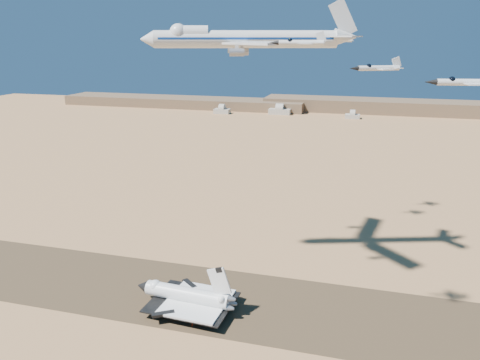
% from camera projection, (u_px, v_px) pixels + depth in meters
% --- Properties ---
extents(ground, '(1200.00, 1200.00, 0.00)m').
position_uv_depth(ground, '(206.00, 297.00, 193.89)').
color(ground, '#AB784C').
rests_on(ground, ground).
extents(runway, '(600.00, 50.00, 0.06)m').
position_uv_depth(runway, '(206.00, 297.00, 193.88)').
color(runway, '#4D3C26').
rests_on(runway, ground).
extents(ridgeline, '(960.00, 90.00, 18.00)m').
position_uv_depth(ridgeline, '(373.00, 108.00, 661.65)').
color(ridgeline, brown).
rests_on(ridgeline, ground).
extents(hangars, '(200.50, 29.50, 30.00)m').
position_uv_depth(hangars, '(276.00, 111.00, 649.99)').
color(hangars, '#B4AEA0').
rests_on(hangars, ground).
extents(shuttle, '(42.47, 27.65, 20.89)m').
position_uv_depth(shuttle, '(187.00, 296.00, 184.09)').
color(shuttle, white).
rests_on(shuttle, runway).
extents(carrier_747, '(86.41, 64.30, 21.67)m').
position_uv_depth(carrier_747, '(239.00, 39.00, 186.99)').
color(carrier_747, silver).
extents(crew_a, '(0.46, 0.67, 1.77)m').
position_uv_depth(crew_a, '(192.00, 325.00, 173.70)').
color(crew_a, '#BE300B').
rests_on(crew_a, runway).
extents(crew_b, '(0.76, 0.93, 1.67)m').
position_uv_depth(crew_b, '(195.00, 319.00, 177.22)').
color(crew_b, '#BE300B').
rests_on(crew_b, runway).
extents(crew_c, '(1.05, 1.26, 1.91)m').
position_uv_depth(crew_c, '(201.00, 323.00, 174.71)').
color(crew_c, '#BE300B').
rests_on(crew_c, runway).
extents(chase_jet_a, '(16.23, 9.01, 4.06)m').
position_uv_depth(chase_jet_a, '(300.00, 43.00, 134.22)').
color(chase_jet_a, silver).
extents(chase_jet_b, '(14.31, 9.36, 3.76)m').
position_uv_depth(chase_jet_b, '(378.00, 68.00, 126.60)').
color(chase_jet_b, silver).
extents(chase_jet_c, '(16.59, 9.36, 4.17)m').
position_uv_depth(chase_jet_c, '(465.00, 82.00, 107.68)').
color(chase_jet_c, silver).
extents(chase_jet_e, '(14.05, 8.15, 3.57)m').
position_uv_depth(chase_jet_e, '(316.00, 41.00, 227.42)').
color(chase_jet_e, silver).
extents(chase_jet_f, '(14.83, 9.12, 3.86)m').
position_uv_depth(chase_jet_f, '(340.00, 41.00, 242.11)').
color(chase_jet_f, silver).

